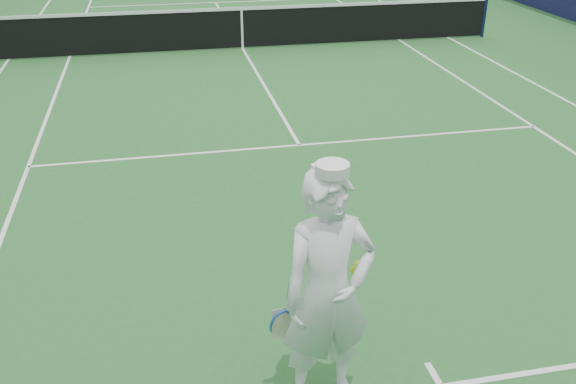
{
  "coord_description": "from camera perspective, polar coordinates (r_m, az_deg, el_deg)",
  "views": [
    {
      "loc": [
        -2.11,
        -15.65,
        3.91
      ],
      "look_at": [
        -0.99,
        -10.29,
        1.17
      ],
      "focal_mm": 40.0,
      "sensor_mm": 36.0,
      "label": 1
    }
  ],
  "objects": [
    {
      "name": "tennis_player",
      "position": [
        4.94,
        3.58,
        -9.04
      ],
      "size": [
        0.86,
        0.59,
        2.12
      ],
      "rotation": [
        0.0,
        0.0,
        0.13
      ],
      "color": "white",
      "rests_on": "ground"
    },
    {
      "name": "court_markings",
      "position": [
        16.27,
        -4.05,
        12.6
      ],
      "size": [
        11.03,
        23.83,
        0.01
      ],
      "color": "white",
      "rests_on": "ground"
    },
    {
      "name": "ground",
      "position": [
        16.27,
        -4.05,
        12.59
      ],
      "size": [
        80.0,
        80.0,
        0.0
      ],
      "primitive_type": "plane",
      "color": "#256128",
      "rests_on": "ground"
    },
    {
      "name": "tennis_net",
      "position": [
        16.14,
        -4.12,
        14.5
      ],
      "size": [
        12.88,
        0.09,
        1.07
      ],
      "color": "#141E4C",
      "rests_on": "ground"
    }
  ]
}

